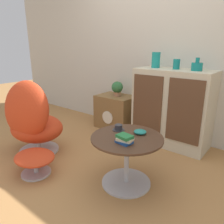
% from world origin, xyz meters
% --- Properties ---
extents(ground_plane, '(12.00, 12.00, 0.00)m').
position_xyz_m(ground_plane, '(0.00, 0.00, 0.00)').
color(ground_plane, '#A87542').
extents(wall_back, '(6.40, 0.06, 2.60)m').
position_xyz_m(wall_back, '(0.00, 1.46, 1.30)').
color(wall_back, beige).
rests_on(wall_back, ground_plane).
extents(sideboard, '(0.95, 0.46, 0.98)m').
position_xyz_m(sideboard, '(0.32, 1.20, 0.49)').
color(sideboard, beige).
rests_on(sideboard, ground_plane).
extents(tv_console, '(0.58, 0.42, 0.51)m').
position_xyz_m(tv_console, '(-0.60, 1.22, 0.26)').
color(tv_console, brown).
rests_on(tv_console, ground_plane).
extents(egg_chair, '(0.74, 0.69, 0.92)m').
position_xyz_m(egg_chair, '(-0.84, -0.08, 0.43)').
color(egg_chair, '#B7B7BC').
rests_on(egg_chair, ground_plane).
extents(ottoman, '(0.43, 0.37, 0.23)m').
position_xyz_m(ottoman, '(-0.43, -0.33, 0.17)').
color(ottoman, '#B7B7BC').
rests_on(ottoman, ground_plane).
extents(coffee_table, '(0.65, 0.65, 0.48)m').
position_xyz_m(coffee_table, '(0.38, 0.11, 0.30)').
color(coffee_table, '#B7B7BC').
rests_on(coffee_table, ground_plane).
extents(vase_leftmost, '(0.11, 0.11, 0.19)m').
position_xyz_m(vase_leftmost, '(0.05, 1.21, 1.08)').
color(vase_leftmost, teal).
rests_on(vase_leftmost, sideboard).
extents(vase_inner_left, '(0.08, 0.08, 0.12)m').
position_xyz_m(vase_inner_left, '(0.33, 1.21, 1.04)').
color(vase_inner_left, '#147A75').
rests_on(vase_inner_left, sideboard).
extents(vase_inner_right, '(0.13, 0.13, 0.15)m').
position_xyz_m(vase_inner_right, '(0.57, 1.21, 1.03)').
color(vase_inner_right, '#147A75').
rests_on(vase_inner_right, sideboard).
extents(potted_plant, '(0.17, 0.17, 0.22)m').
position_xyz_m(potted_plant, '(-0.58, 1.22, 0.63)').
color(potted_plant, '#996B4C').
rests_on(potted_plant, tv_console).
extents(teacup, '(0.12, 0.12, 0.05)m').
position_xyz_m(teacup, '(0.22, 0.20, 0.50)').
color(teacup, '#2D2D33').
rests_on(teacup, coffee_table).
extents(book_stack, '(0.14, 0.12, 0.07)m').
position_xyz_m(book_stack, '(0.43, -0.00, 0.51)').
color(book_stack, '#1E478C').
rests_on(book_stack, coffee_table).
extents(bowl, '(0.12, 0.12, 0.04)m').
position_xyz_m(bowl, '(0.43, 0.25, 0.50)').
color(bowl, '#1E7A70').
rests_on(bowl, coffee_table).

